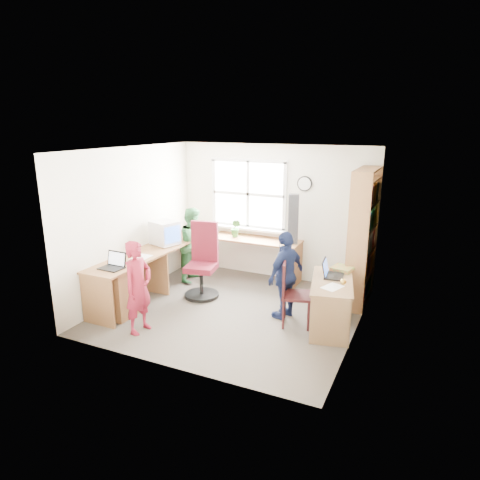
{
  "coord_description": "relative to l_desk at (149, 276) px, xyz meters",
  "views": [
    {
      "loc": [
        2.6,
        -5.36,
        2.76
      ],
      "look_at": [
        0.0,
        0.25,
        1.05
      ],
      "focal_mm": 32.0,
      "sensor_mm": 36.0,
      "label": 1
    }
  ],
  "objects": [
    {
      "name": "cd_tower",
      "position": [
        1.76,
        1.72,
        0.72
      ],
      "size": [
        0.2,
        0.19,
        0.85
      ],
      "rotation": [
        0.0,
        0.0,
        0.27
      ],
      "color": "black",
      "rests_on": "l_desk"
    },
    {
      "name": "game_box",
      "position": [
        2.79,
        0.89,
        0.25
      ],
      "size": [
        0.33,
        0.33,
        0.06
      ],
      "rotation": [
        0.0,
        0.0,
        -0.2
      ],
      "color": "red",
      "rests_on": "right_desk"
    },
    {
      "name": "person_green",
      "position": [
        0.09,
        1.21,
        0.21
      ],
      "size": [
        0.57,
        0.69,
        1.32
      ],
      "primitive_type": "imported",
      "rotation": [
        0.0,
        0.0,
        1.68
      ],
      "color": "#2C7039",
      "rests_on": "ground"
    },
    {
      "name": "crt_monitor",
      "position": [
        -0.18,
        0.72,
        0.5
      ],
      "size": [
        0.5,
        0.47,
        0.41
      ],
      "rotation": [
        0.0,
        0.0,
        -0.3
      ],
      "color": "silver",
      "rests_on": "l_desk"
    },
    {
      "name": "bookshelf",
      "position": [
        2.96,
        1.47,
        0.55
      ],
      "size": [
        0.3,
        1.02,
        2.1
      ],
      "color": "#8F6039",
      "rests_on": "ground"
    },
    {
      "name": "swivel_chair",
      "position": [
        0.59,
        0.65,
        0.07
      ],
      "size": [
        0.66,
        0.66,
        1.21
      ],
      "rotation": [
        0.0,
        0.0,
        0.2
      ],
      "color": "black",
      "rests_on": "ground"
    },
    {
      "name": "paper_a",
      "position": [
        -0.1,
        -0.04,
        0.3
      ],
      "size": [
        0.24,
        0.33,
        0.0
      ],
      "rotation": [
        0.0,
        0.0,
        0.03
      ],
      "color": "silver",
      "rests_on": "l_desk"
    },
    {
      "name": "person_red",
      "position": [
        0.44,
        -0.82,
        0.18
      ],
      "size": [
        0.34,
        0.49,
        1.27
      ],
      "primitive_type": "imported",
      "rotation": [
        0.0,
        0.0,
        1.5
      ],
      "color": "maroon",
      "rests_on": "ground"
    },
    {
      "name": "paper_b",
      "position": [
        2.81,
        0.17,
        0.22
      ],
      "size": [
        0.29,
        0.34,
        0.0
      ],
      "rotation": [
        0.0,
        0.0,
        -0.38
      ],
      "color": "silver",
      "rests_on": "right_desk"
    },
    {
      "name": "laptop_right",
      "position": [
        2.69,
        0.57,
        0.27
      ],
      "size": [
        0.32,
        0.37,
        0.24
      ],
      "rotation": [
        0.0,
        0.0,
        1.68
      ],
      "color": "black",
      "rests_on": "right_desk"
    },
    {
      "name": "room",
      "position": [
        1.32,
        0.38,
        0.76
      ],
      "size": [
        3.64,
        3.44,
        2.44
      ],
      "color": "#433C34",
      "rests_on": "ground"
    },
    {
      "name": "wooden_chair",
      "position": [
        2.24,
        0.23,
        0.04
      ],
      "size": [
        0.49,
        0.49,
        0.92
      ],
      "rotation": [
        0.0,
        0.0,
        0.27
      ],
      "color": "#351113",
      "rests_on": "ground"
    },
    {
      "name": "speaker_b",
      "position": [
        -0.14,
        1.05,
        0.39
      ],
      "size": [
        0.11,
        0.11,
        0.19
      ],
      "rotation": [
        0.0,
        0.0,
        -0.14
      ],
      "color": "black",
      "rests_on": "l_desk"
    },
    {
      "name": "right_desk",
      "position": [
        2.75,
        0.41,
        0.03
      ],
      "size": [
        0.77,
        1.25,
        0.67
      ],
      "rotation": [
        0.0,
        0.0,
        0.21
      ],
      "color": "brown",
      "rests_on": "ground"
    },
    {
      "name": "l_desk",
      "position": [
        0.0,
        0.0,
        0.0
      ],
      "size": [
        2.38,
        2.95,
        0.75
      ],
      "color": "#8F6039",
      "rests_on": "ground"
    },
    {
      "name": "potted_plant",
      "position": [
        0.69,
        1.68,
        0.46
      ],
      "size": [
        0.2,
        0.17,
        0.33
      ],
      "primitive_type": "imported",
      "rotation": [
        0.0,
        0.0,
        -0.14
      ],
      "color": "#30702C",
      "rests_on": "l_desk"
    },
    {
      "name": "laptop_left",
      "position": [
        -0.16,
        -0.59,
        0.35
      ],
      "size": [
        0.34,
        0.28,
        0.23
      ],
      "rotation": [
        0.0,
        0.0,
        -0.03
      ],
      "color": "black",
      "rests_on": "l_desk"
    },
    {
      "name": "speaker_a",
      "position": [
        -0.21,
        0.61,
        0.38
      ],
      "size": [
        0.1,
        0.1,
        0.17
      ],
      "rotation": [
        0.0,
        0.0,
        -0.19
      ],
      "color": "black",
      "rests_on": "l_desk"
    },
    {
      "name": "person_navy",
      "position": [
        2.08,
        0.43,
        0.19
      ],
      "size": [
        0.52,
        0.82,
        1.29
      ],
      "primitive_type": "imported",
      "rotation": [
        0.0,
        0.0,
        -1.87
      ],
      "color": "#162046",
      "rests_on": "ground"
    }
  ]
}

